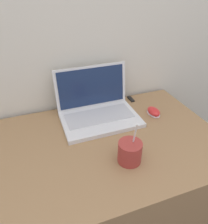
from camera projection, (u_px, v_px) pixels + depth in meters
name	position (u px, v px, depth m)	size (l,w,h in m)	color
wall_back	(69.00, 0.00, 0.94)	(7.00, 0.04, 2.50)	silver
desk	(99.00, 198.00, 1.12)	(1.08, 0.67, 0.74)	#936D47
laptop	(97.00, 108.00, 1.07)	(0.37, 0.28, 0.23)	silver
drink_cup	(130.00, 152.00, 0.81)	(0.09, 0.09, 0.19)	#9E332D
computer_mouse	(154.00, 112.00, 1.11)	(0.06, 0.09, 0.03)	white
usb_stick	(131.00, 99.00, 1.23)	(0.02, 0.06, 0.01)	black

